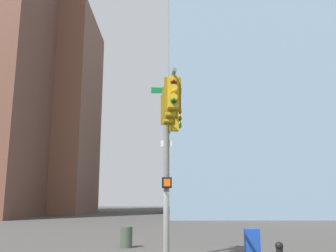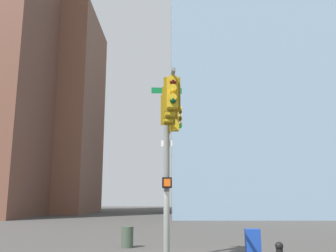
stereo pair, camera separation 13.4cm
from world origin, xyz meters
name	(u,v)px [view 2 (the right image)]	position (x,y,z in m)	size (l,w,h in m)	color
signal_pole_assembly	(169,128)	(0.71, 0.12, 4.79)	(4.25, 1.24, 6.81)	slate
litter_bin	(127,237)	(-3.74, -1.85, 0.47)	(0.56, 0.56, 0.95)	#384738
newspaper_box	(253,243)	(-1.12, 3.43, 0.53)	(0.44, 0.56, 1.05)	#193FA5
building_brick_nearside	(5,33)	(-38.00, -25.13, 27.20)	(26.38, 16.60, 54.40)	brown
building_brick_midblock	(281,97)	(-49.79, 20.40, 20.30)	(23.37, 15.40, 40.61)	brown
building_brick_farside	(39,112)	(-47.18, -22.42, 16.95)	(17.52, 19.53, 33.90)	brown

